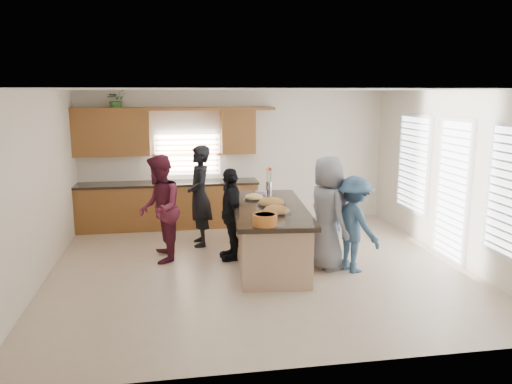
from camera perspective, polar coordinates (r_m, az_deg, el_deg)
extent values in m
plane|color=beige|center=(8.10, 0.28, -8.60)|extent=(6.50, 6.50, 0.00)
cube|color=silver|center=(10.67, -2.44, 4.01)|extent=(6.50, 0.02, 2.80)
cube|color=silver|center=(4.88, 6.30, -4.96)|extent=(6.50, 0.02, 2.80)
cube|color=silver|center=(7.87, -23.72, 0.41)|extent=(0.02, 6.00, 2.80)
cube|color=silver|center=(8.87, 21.47, 1.73)|extent=(0.02, 6.00, 2.80)
cube|color=white|center=(7.61, 0.30, 11.63)|extent=(6.50, 6.00, 0.02)
cube|color=brown|center=(10.45, -9.97, -1.60)|extent=(3.65, 0.62, 0.90)
cube|color=black|center=(10.36, -10.06, 0.96)|extent=(3.70, 0.65, 0.05)
cube|color=brown|center=(10.42, -16.20, 6.44)|extent=(1.50, 0.36, 0.90)
cube|color=brown|center=(10.44, -2.07, 6.89)|extent=(0.70, 0.36, 0.90)
cube|color=brown|center=(10.33, -9.22, 9.37)|extent=(4.05, 0.40, 0.06)
cube|color=brown|center=(10.54, -7.84, 4.24)|extent=(1.35, 0.08, 0.85)
cube|color=white|center=(9.98, 17.54, 3.12)|extent=(0.06, 1.10, 1.75)
cube|color=white|center=(8.81, 21.52, 0.17)|extent=(0.06, 0.85, 2.25)
cube|color=tan|center=(8.19, 1.52, -5.12)|extent=(1.22, 2.58, 0.88)
cube|color=black|center=(8.07, 1.54, -1.89)|extent=(1.39, 2.79, 0.07)
cube|color=black|center=(8.31, 1.51, -7.77)|extent=(1.13, 2.49, 0.08)
cylinder|color=black|center=(7.62, 2.36, -2.32)|extent=(0.45, 0.45, 0.02)
ellipsoid|color=#B78239|center=(7.62, 2.36, -2.19)|extent=(0.41, 0.41, 0.18)
cylinder|color=black|center=(8.16, 1.76, -1.40)|extent=(0.48, 0.48, 0.02)
ellipsoid|color=#B78239|center=(8.15, 1.76, -1.28)|extent=(0.43, 0.43, 0.19)
cylinder|color=black|center=(8.58, -0.21, -0.75)|extent=(0.35, 0.35, 0.02)
ellipsoid|color=#E0B660|center=(8.58, -0.21, -0.64)|extent=(0.32, 0.32, 0.14)
cylinder|color=#C06523|center=(6.90, 1.04, -3.20)|extent=(0.34, 0.34, 0.16)
cylinder|color=beige|center=(6.88, 1.04, -2.71)|extent=(0.28, 0.28, 0.04)
cylinder|color=white|center=(7.29, 3.65, -2.60)|extent=(0.08, 0.08, 0.11)
cylinder|color=#AB8AC8|center=(9.03, 0.54, -0.06)|extent=(0.19, 0.19, 0.05)
cylinder|color=silver|center=(9.27, 1.50, 0.65)|extent=(0.12, 0.12, 0.18)
imported|color=#38722D|center=(10.38, -15.67, 10.13)|extent=(0.47, 0.44, 0.43)
imported|color=black|center=(9.07, -6.47, -0.46)|extent=(0.47, 0.69, 1.83)
imported|color=maroon|center=(8.32, -10.96, -1.89)|extent=(0.68, 0.87, 1.77)
imported|color=black|center=(8.31, -2.91, -2.53)|extent=(0.44, 0.93, 1.54)
imported|color=#304D6A|center=(7.88, 11.16, -3.64)|extent=(0.90, 1.11, 1.51)
imported|color=slate|center=(7.92, 8.14, -2.40)|extent=(0.76, 0.99, 1.79)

